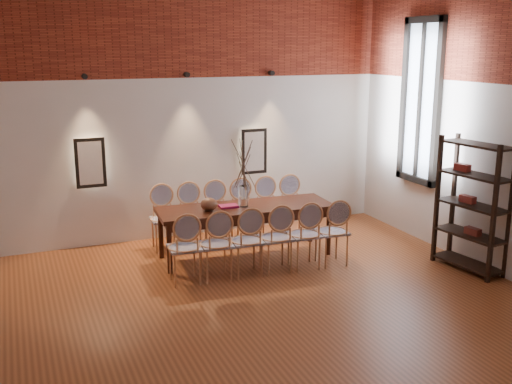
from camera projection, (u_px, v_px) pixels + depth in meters
name	position (u px, v px, depth m)	size (l,w,h in m)	color
floor	(263.00, 328.00, 6.50)	(7.00, 7.00, 0.02)	#995129
wall_back	(173.00, 111.00, 9.21)	(7.00, 0.10, 4.00)	silver
brick_band_back	(171.00, 27.00, 8.85)	(7.00, 0.02, 1.50)	maroon
niche_left	(90.00, 163.00, 8.81)	(0.36, 0.06, 0.66)	#FFEAC6
niche_right	(253.00, 151.00, 9.77)	(0.36, 0.06, 0.66)	#FFEAC6
spot_fixture_left	(85.00, 77.00, 8.48)	(0.08, 0.08, 0.10)	black
spot_fixture_mid	(187.00, 75.00, 9.04)	(0.08, 0.08, 0.10)	black
spot_fixture_right	(271.00, 73.00, 9.56)	(0.08, 0.08, 0.10)	black
window_glass	(421.00, 102.00, 9.07)	(0.02, 0.78, 2.38)	silver
window_frame	(420.00, 102.00, 9.06)	(0.08, 0.90, 2.50)	black
window_mullion	(420.00, 102.00, 9.06)	(0.06, 0.06, 2.40)	black
dining_table	(245.00, 231.00, 8.61)	(2.50, 0.80, 0.75)	#36140A
chair_near_a	(184.00, 247.00, 7.64)	(0.44, 0.44, 0.94)	tan
chair_near_b	(216.00, 244.00, 7.77)	(0.44, 0.44, 0.94)	tan
chair_near_c	(246.00, 241.00, 7.90)	(0.44, 0.44, 0.94)	tan
chair_near_d	(276.00, 238.00, 8.03)	(0.44, 0.44, 0.94)	tan
chair_near_e	(304.00, 234.00, 8.16)	(0.44, 0.44, 0.94)	tan
chair_near_f	(332.00, 232.00, 8.29)	(0.44, 0.44, 0.94)	tan
chair_far_a	(165.00, 219.00, 8.89)	(0.44, 0.44, 0.94)	tan
chair_far_b	(192.00, 217.00, 9.02)	(0.44, 0.44, 0.94)	tan
chair_far_c	(219.00, 214.00, 9.15)	(0.44, 0.44, 0.94)	tan
chair_far_d	(245.00, 212.00, 9.28)	(0.44, 0.44, 0.94)	tan
chair_far_e	(270.00, 209.00, 9.41)	(0.44, 0.44, 0.94)	tan
chair_far_f	(294.00, 207.00, 9.54)	(0.44, 0.44, 0.94)	tan
vase	(243.00, 196.00, 8.48)	(0.14, 0.14, 0.30)	silver
dried_branches	(243.00, 165.00, 8.37)	(0.50, 0.50, 0.70)	#473527
bowl	(209.00, 204.00, 8.28)	(0.24, 0.24, 0.18)	brown
book	(229.00, 206.00, 8.47)	(0.26, 0.18, 0.03)	#93164D
shelving_rack	(472.00, 205.00, 7.99)	(0.38, 1.00, 1.80)	black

